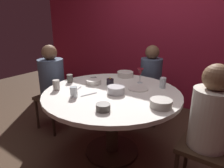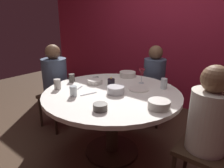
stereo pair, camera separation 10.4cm
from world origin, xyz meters
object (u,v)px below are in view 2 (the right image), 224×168
wine_glass (142,73)px  bowl_small_white (95,81)px  bowl_salad_center (100,107)px  cup_by_left_diner (57,84)px  cell_phone (97,78)px  bowl_serving_large (116,90)px  cup_by_right_diner (164,84)px  cup_center_front (72,78)px  bowl_sauce_side (128,74)px  bowl_rice_portion (159,104)px  seated_diner_back (154,76)px  dinner_plate (139,89)px  dining_table (112,104)px  seated_diner_left (55,78)px  cup_near_candle (73,91)px  seated_diner_right (209,121)px  candle_holder (111,82)px

wine_glass → bowl_small_white: 0.55m
wine_glass → bowl_small_white: bearing=-140.6°
bowl_salad_center → cup_by_left_diner: (-0.71, 0.11, 0.03)m
cell_phone → bowl_serving_large: bearing=-89.7°
cup_by_left_diner → cup_by_right_diner: bearing=38.7°
wine_glass → bowl_serving_large: wine_glass is taller
cup_by_right_diner → cup_center_front: 1.08m
wine_glass → bowl_sauce_side: 0.32m
bowl_rice_portion → cup_by_right_diner: 0.53m
bowl_serving_large → cup_by_left_diner: cup_by_left_diner is taller
bowl_small_white → wine_glass: bearing=39.4°
bowl_serving_large → cup_by_left_diner: bearing=-154.2°
bowl_serving_large → bowl_small_white: bearing=164.4°
seated_diner_back → dinner_plate: (0.19, -0.75, 0.05)m
dining_table → wine_glass: bearing=76.4°
cup_by_left_diner → dining_table: bearing=30.9°
seated_diner_left → bowl_serving_large: size_ratio=6.57×
seated_diner_back → bowl_serving_large: bearing=3.8°
bowl_serving_large → cup_by_right_diner: bearing=53.9°
bowl_salad_center → cup_center_front: 0.88m
cup_by_right_diner → bowl_small_white: bearing=-154.6°
cell_phone → cup_near_candle: size_ratio=1.36×
cup_by_left_diner → bowl_salad_center: bearing=-9.1°
seated_diner_right → cup_near_candle: (-1.16, -0.34, 0.08)m
cell_phone → bowl_salad_center: bowl_salad_center is taller
seated_diner_back → bowl_salad_center: size_ratio=9.34×
dinner_plate → bowl_rice_portion: (0.38, -0.30, 0.03)m
seated_diner_left → cup_near_candle: bearing=-24.1°
wine_glass → bowl_serving_large: (-0.04, -0.45, -0.09)m
seated_diner_right → bowl_rice_portion: 0.39m
dining_table → bowl_salad_center: size_ratio=11.86×
seated_diner_right → bowl_salad_center: bearing=29.4°
dining_table → candle_holder: candle_holder is taller
bowl_salad_center → cup_center_front: bearing=154.3°
seated_diner_left → seated_diner_right: size_ratio=1.00×
dining_table → cup_by_right_diner: (0.39, 0.42, 0.20)m
bowl_salad_center → cup_by_left_diner: 0.72m
seated_diner_back → candle_holder: bearing=-10.6°
wine_glass → cell_phone: wine_glass is taller
dinner_plate → cup_center_front: cup_center_front is taller
cell_phone → cup_near_candle: bearing=-130.5°
wine_glass → cup_near_candle: wine_glass is taller
dinner_plate → cup_by_right_diner: cup_by_right_diner is taller
bowl_salad_center → cup_by_left_diner: bearing=170.9°
dining_table → cup_near_candle: cup_near_candle is taller
bowl_serving_large → bowl_small_white: 0.40m
cup_center_front → bowl_salad_center: bearing=-25.7°
bowl_serving_large → cup_near_candle: size_ratio=1.71×
cell_phone → cup_by_right_diner: bearing=-49.5°
wine_glass → bowl_rice_portion: 0.70m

